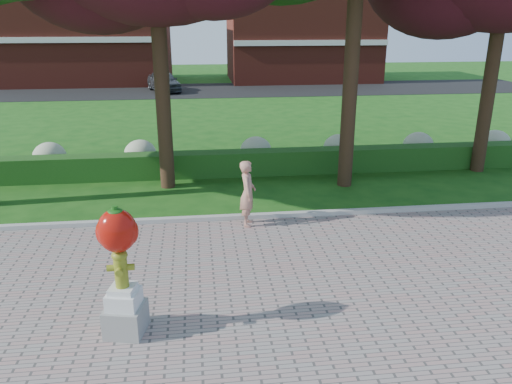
# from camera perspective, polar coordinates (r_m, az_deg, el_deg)

# --- Properties ---
(ground) EXTENTS (100.00, 100.00, 0.00)m
(ground) POSITION_cam_1_polar(r_m,az_deg,el_deg) (10.29, -0.16, -9.56)
(ground) COLOR #164A12
(ground) RESTS_ON ground
(curb) EXTENTS (40.00, 0.18, 0.15)m
(curb) POSITION_cam_1_polar(r_m,az_deg,el_deg) (12.95, -1.73, -2.91)
(curb) COLOR #ADADA5
(curb) RESTS_ON ground
(lawn_hedge) EXTENTS (24.00, 0.70, 0.80)m
(lawn_hedge) POSITION_cam_1_polar(r_m,az_deg,el_deg) (16.63, -3.03, 3.29)
(lawn_hedge) COLOR #134415
(lawn_hedge) RESTS_ON ground
(hydrangea_row) EXTENTS (20.10, 1.10, 0.99)m
(hydrangea_row) POSITION_cam_1_polar(r_m,az_deg,el_deg) (17.59, -1.40, 4.72)
(hydrangea_row) COLOR #9CA880
(hydrangea_row) RESTS_ON ground
(street) EXTENTS (50.00, 8.00, 0.02)m
(street) POSITION_cam_1_polar(r_m,az_deg,el_deg) (37.30, -5.37, 11.52)
(street) COLOR black
(street) RESTS_ON ground
(building_left) EXTENTS (14.00, 8.00, 7.00)m
(building_left) POSITION_cam_1_polar(r_m,az_deg,el_deg) (43.90, -19.51, 16.28)
(building_left) COLOR maroon
(building_left) RESTS_ON ground
(building_right) EXTENTS (12.00, 8.00, 6.40)m
(building_right) POSITION_cam_1_polar(r_m,az_deg,el_deg) (43.94, 5.18, 16.85)
(building_right) COLOR maroon
(building_right) RESTS_ON ground
(hydrant_sculpture) EXTENTS (0.72, 0.72, 2.23)m
(hydrant_sculpture) POSITION_cam_1_polar(r_m,az_deg,el_deg) (8.25, -15.20, -8.38)
(hydrant_sculpture) COLOR gray
(hydrant_sculpture) RESTS_ON walkway
(woman) EXTENTS (0.47, 0.65, 1.67)m
(woman) POSITION_cam_1_polar(r_m,az_deg,el_deg) (12.31, -0.96, -0.14)
(woman) COLOR tan
(woman) RESTS_ON walkway
(parked_car) EXTENTS (2.87, 4.47, 1.42)m
(parked_car) POSITION_cam_1_polar(r_m,az_deg,el_deg) (36.94, -10.50, 12.34)
(parked_car) COLOR #3B3E42
(parked_car) RESTS_ON street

